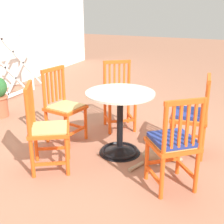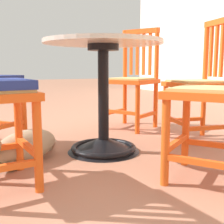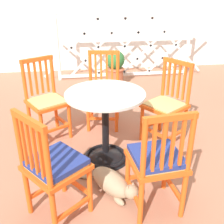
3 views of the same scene
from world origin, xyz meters
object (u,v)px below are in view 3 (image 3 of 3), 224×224
orange_chair_at_corner (166,105)px  cafe_table (106,134)px  orange_chair_facing_out (54,167)px  orange_chair_tucked_in (103,92)px  orange_chair_near_fence (157,161)px  terracotta_planter (115,67)px  orange_chair_by_planter (46,102)px  tabby_cat (114,184)px

orange_chair_at_corner → cafe_table: bearing=-157.7°
orange_chair_facing_out → orange_chair_tucked_in: 1.55m
orange_chair_near_fence → terracotta_planter: bearing=88.4°
orange_chair_by_planter → orange_chair_at_corner: size_ratio=1.00×
orange_chair_facing_out → orange_chair_tucked_in: same height
orange_chair_facing_out → orange_chair_at_corner: (1.16, 0.99, -0.01)m
orange_chair_facing_out → terracotta_planter: 2.96m
tabby_cat → orange_chair_tucked_in: bearing=87.9°
cafe_table → orange_chair_tucked_in: 0.78m
orange_chair_by_planter → orange_chair_near_fence: bearing=-54.3°
orange_chair_at_corner → tabby_cat: bearing=-130.4°
cafe_table → terracotta_planter: size_ratio=1.23×
orange_chair_by_planter → tabby_cat: (0.62, -1.09, -0.34)m
orange_chair_by_planter → orange_chair_tucked_in: same height
orange_chair_near_fence → tabby_cat: size_ratio=1.60×
cafe_table → orange_chair_tucked_in: orange_chair_tucked_in is taller
orange_chair_at_corner → tabby_cat: orange_chair_at_corner is taller
cafe_table → orange_chair_by_planter: size_ratio=0.83×
orange_chair_by_planter → terracotta_planter: size_ratio=1.47×
orange_chair_near_fence → orange_chair_at_corner: same height
cafe_table → tabby_cat: 0.56m
orange_chair_facing_out → cafe_table: bearing=56.8°
orange_chair_near_fence → terracotta_planter: orange_chair_near_fence is taller
orange_chair_facing_out → terracotta_planter: size_ratio=1.47×
orange_chair_by_planter → orange_chair_near_fence: size_ratio=1.00×
orange_chair_facing_out → orange_chair_near_fence: 0.77m
cafe_table → terracotta_planter: 2.17m
orange_chair_tucked_in → orange_chair_by_planter: bearing=-163.0°
orange_chair_near_fence → orange_chair_by_planter: bearing=125.7°
cafe_table → orange_chair_facing_out: 0.85m
orange_chair_facing_out → tabby_cat: bearing=19.9°
orange_chair_facing_out → orange_chair_at_corner: same height
orange_chair_tucked_in → tabby_cat: orange_chair_tucked_in is taller
cafe_table → orange_chair_by_planter: bearing=137.5°
orange_chair_facing_out → tabby_cat: (0.47, 0.17, -0.35)m
orange_chair_at_corner → orange_chair_tucked_in: (-0.65, 0.47, 0.00)m
orange_chair_by_planter → terracotta_planter: (1.01, 1.57, -0.11)m
cafe_table → orange_chair_by_planter: 0.84m
terracotta_planter → orange_chair_by_planter: bearing=-122.6°
orange_chair_facing_out → tabby_cat: 0.61m
orange_chair_tucked_in → cafe_table: bearing=-94.3°
orange_chair_by_planter → orange_chair_tucked_in: 0.70m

